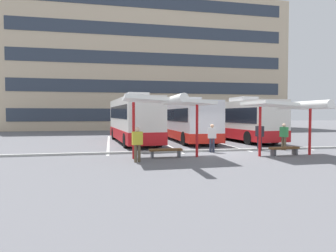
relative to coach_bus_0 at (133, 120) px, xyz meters
The scene contains 18 objects.
ground_plane 8.36m from the coach_bus_0, 57.79° to the right, with size 160.00×160.00×0.00m, color slate.
terminal_building 25.35m from the coach_bus_0, 79.48° to the left, with size 41.82×11.45×22.37m.
coach_bus_0 is the anchor object (origin of this frame).
coach_bus_1 4.62m from the coach_bus_0, 17.59° to the left, with size 2.77×11.85×3.55m.
coach_bus_2 8.88m from the coach_bus_0, ahead, with size 3.46×11.52×3.61m.
lane_stripe_0 2.59m from the coach_bus_0, behind, with size 0.16×14.00×0.01m, color white.
lane_stripe_1 2.86m from the coach_bus_0, ahead, with size 0.16×14.00×0.01m, color white.
lane_stripe_2 6.68m from the coach_bus_0, ahead, with size 0.16×14.00×0.01m, color white.
lane_stripe_3 10.77m from the coach_bus_0, ahead, with size 0.16×14.00×0.01m, color white.
waiting_shelter_0 8.67m from the coach_bus_0, 83.32° to the right, with size 4.28×5.37×3.10m.
bench_0 8.34m from the coach_bus_0, 83.00° to the right, with size 1.69×0.43×0.45m.
waiting_shelter_1 11.69m from the coach_bus_0, 50.43° to the right, with size 3.97×4.64×2.89m.
bench_1 11.47m from the coach_bus_0, 49.29° to the right, with size 1.73×0.60×0.45m.
platform_kerb 7.85m from the coach_bus_0, 55.34° to the right, with size 44.00×0.24×0.12m, color #ADADA8.
waiting_passenger_0 9.68m from the coach_bus_0, 41.89° to the right, with size 0.38×0.54×1.73m.
waiting_passenger_1 7.81m from the coach_bus_0, 58.56° to the right, with size 0.52×0.33×1.65m.
waiting_passenger_2 9.40m from the coach_bus_0, 93.40° to the right, with size 0.50×0.30×1.64m.
waiting_passenger_3 10.96m from the coach_bus_0, 36.86° to the right, with size 0.41×0.53×1.65m.
Camera 1 is at (-6.14, -15.78, 2.21)m, focal length 31.08 mm.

